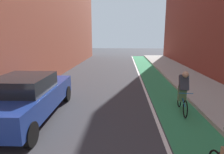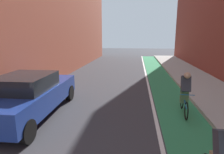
# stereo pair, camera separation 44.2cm
# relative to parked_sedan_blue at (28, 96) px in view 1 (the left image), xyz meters

# --- Properties ---
(ground_plane) EXTENTS (75.62, 75.62, 0.00)m
(ground_plane) POSITION_rel_parked_sedan_blue_xyz_m (2.54, 2.46, -0.79)
(ground_plane) COLOR #38383D
(bike_lane_paint) EXTENTS (1.60, 34.37, 0.00)m
(bike_lane_paint) POSITION_rel_parked_sedan_blue_xyz_m (5.33, 4.46, -0.79)
(bike_lane_paint) COLOR #2D8451
(bike_lane_paint) RESTS_ON ground
(lane_divider_stripe) EXTENTS (0.12, 34.37, 0.00)m
(lane_divider_stripe) POSITION_rel_parked_sedan_blue_xyz_m (4.43, 4.46, -0.79)
(lane_divider_stripe) COLOR white
(lane_divider_stripe) RESTS_ON ground
(sidewalk_right) EXTENTS (2.78, 34.37, 0.14)m
(sidewalk_right) POSITION_rel_parked_sedan_blue_xyz_m (7.51, 4.46, -0.72)
(sidewalk_right) COLOR #A8A59E
(sidewalk_right) RESTS_ON ground
(parked_sedan_blue) EXTENTS (2.01, 4.72, 1.53)m
(parked_sedan_blue) POSITION_rel_parked_sedan_blue_xyz_m (0.00, 0.00, 0.00)
(parked_sedan_blue) COLOR navy
(parked_sedan_blue) RESTS_ON ground
(cyclist_trailing) EXTENTS (0.48, 1.67, 1.59)m
(cyclist_trailing) POSITION_rel_parked_sedan_blue_xyz_m (5.48, 0.89, 0.02)
(cyclist_trailing) COLOR black
(cyclist_trailing) RESTS_ON ground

